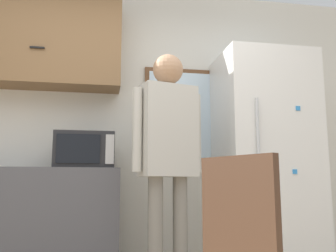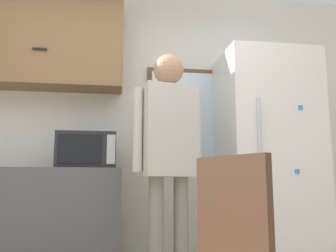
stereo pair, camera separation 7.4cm
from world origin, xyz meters
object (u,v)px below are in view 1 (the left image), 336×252
(microwave, at_px, (85,151))
(refrigerator, at_px, (265,163))
(person, at_px, (168,142))
(chair, at_px, (256,250))

(microwave, bearing_deg, refrigerator, -0.58)
(person, xyz_separation_m, chair, (0.18, -1.15, -0.60))
(refrigerator, bearing_deg, chair, -116.58)
(microwave, distance_m, refrigerator, 1.56)
(person, relative_size, refrigerator, 0.92)
(microwave, height_order, chair, microwave)
(person, distance_m, chair, 1.31)
(microwave, distance_m, person, 0.72)
(microwave, bearing_deg, chair, -61.88)
(chair, bearing_deg, microwave, -1.89)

